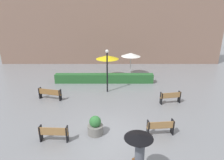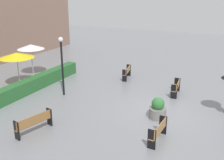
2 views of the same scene
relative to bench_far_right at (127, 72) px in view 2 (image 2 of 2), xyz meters
name	(u,v)px [view 2 (image 2 of 2)]	position (x,y,z in m)	size (l,w,h in m)	color
ground_plane	(159,112)	(-4.61, -3.82, -0.54)	(60.00, 60.00, 0.00)	gray
bench_far_right	(127,72)	(0.00, 0.00, 0.00)	(1.60, 0.61, 0.90)	#9E7242
bench_far_left	(34,122)	(-9.21, 0.71, -0.02)	(1.88, 0.77, 0.88)	olive
bench_near_right	(176,87)	(-1.67, -4.04, -0.02)	(1.54, 0.51, 0.89)	#9E7242
bench_near_left	(159,130)	(-7.45, -4.62, -0.02)	(1.56, 0.42, 0.88)	#9E7242
planter_pot	(158,109)	(-5.30, -3.94, -0.06)	(0.88, 0.88, 1.11)	slate
lamp_post	(62,60)	(-4.76, 2.29, 1.72)	(0.28, 0.28, 3.64)	black
patio_umbrella_yellow	(17,55)	(-4.82, 5.90, 1.65)	(2.27, 2.27, 2.37)	silver
patio_umbrella_white	(31,47)	(-2.41, 6.87, 1.69)	(2.01, 2.01, 2.41)	silver
hedge_strip	(32,85)	(-5.11, 4.58, -0.11)	(9.37, 0.70, 0.85)	#28602D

